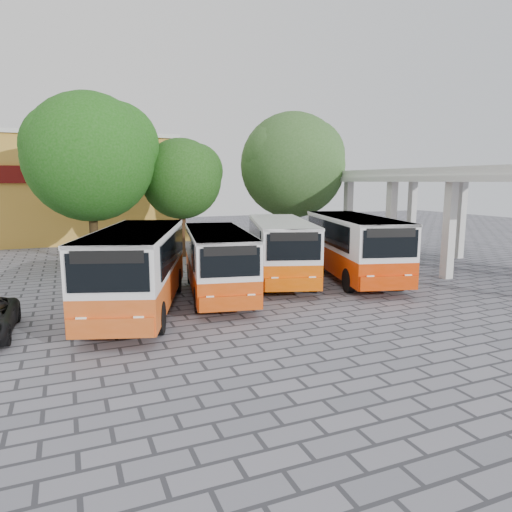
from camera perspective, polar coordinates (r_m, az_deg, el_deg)
name	(u,v)px	position (r m, az deg, el deg)	size (l,w,h in m)	color
ground	(329,303)	(18.20, 9.06, -5.85)	(90.00, 90.00, 0.00)	slate
terminal_shelter	(459,178)	(27.39, 24.01, 8.92)	(6.80, 15.80, 5.40)	silver
shophouse_block	(42,188)	(40.95, -25.21, 7.65)	(20.40, 10.40, 8.30)	gold
bus_far_left	(138,264)	(17.13, -14.59, -1.01)	(5.07, 8.90, 3.01)	#D85418
bus_centre_left	(218,258)	(19.01, -4.80, -0.25)	(3.72, 7.90, 2.72)	#D3450A
bus_centre_right	(280,246)	(21.91, 3.06, 1.30)	(4.79, 8.54, 2.90)	#E55200
bus_far_right	(354,243)	(22.65, 12.13, 1.60)	(4.68, 8.94, 3.05)	#D93300
tree_left	(91,153)	(27.57, -19.92, 11.99)	(7.47, 7.11, 9.59)	#3C2C16
tree_middle	(182,176)	(29.14, -9.22, 9.81)	(5.23, 4.98, 7.37)	#4B2E19
tree_right	(294,162)	(31.35, 4.72, 11.63)	(7.36, 7.01, 9.28)	#412E1E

